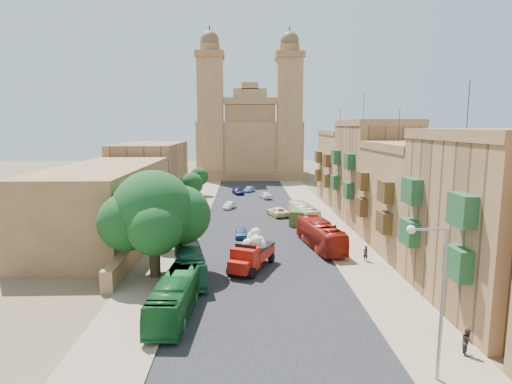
{
  "coord_description": "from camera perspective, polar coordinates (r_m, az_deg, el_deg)",
  "views": [
    {
      "loc": [
        -1.81,
        -32.08,
        13.0
      ],
      "look_at": [
        0.0,
        26.0,
        4.0
      ],
      "focal_mm": 30.0,
      "sensor_mm": 36.0,
      "label": 1
    }
  ],
  "objects": [
    {
      "name": "church",
      "position": [
        110.76,
        -0.86,
        7.0
      ],
      "size": [
        28.0,
        22.5,
        36.3
      ],
      "color": "olive",
      "rests_on": "ground"
    },
    {
      "name": "pedestrian_b",
      "position": [
        28.61,
        26.33,
        -17.44
      ],
      "size": [
        0.74,
        0.87,
        1.57
      ],
      "primitive_type": "imported",
      "rotation": [
        0.0,
        0.0,
        1.36
      ],
      "color": "#2F2926",
      "rests_on": "ground"
    },
    {
      "name": "bus_cream_east",
      "position": [
        58.87,
        6.37,
        -2.79
      ],
      "size": [
        3.35,
        9.03,
        2.46
      ],
      "primitive_type": "imported",
      "rotation": [
        0.0,
        0.0,
        3.29
      ],
      "color": "#FDE1BA",
      "rests_on": "ground"
    },
    {
      "name": "bus_green_south",
      "position": [
        31.09,
        -10.61,
        -13.4
      ],
      "size": [
        2.87,
        9.69,
        2.66
      ],
      "primitive_type": "imported",
      "rotation": [
        0.0,
        0.0,
        -0.07
      ],
      "color": "#135A23",
      "rests_on": "ground"
    },
    {
      "name": "bus_red_east",
      "position": [
        46.65,
        8.58,
        -5.67
      ],
      "size": [
        3.96,
        10.44,
        2.84
      ],
      "primitive_type": "imported",
      "rotation": [
        0.0,
        0.0,
        3.3
      ],
      "color": "maroon",
      "rests_on": "ground"
    },
    {
      "name": "car_cream",
      "position": [
        62.44,
        2.87,
        -2.61
      ],
      "size": [
        3.46,
        5.14,
        1.31
      ],
      "primitive_type": "imported",
      "rotation": [
        0.0,
        0.0,
        3.44
      ],
      "color": "#F6E6A9",
      "rests_on": "ground"
    },
    {
      "name": "street_tree_c",
      "position": [
        69.19,
        -8.57,
        1.06
      ],
      "size": [
        3.68,
        3.68,
        5.66
      ],
      "color": "#362A1B",
      "rests_on": "ground"
    },
    {
      "name": "car_white_a",
      "position": [
        67.91,
        -3.57,
        -1.78
      ],
      "size": [
        2.12,
        3.48,
        1.08
      ],
      "primitive_type": "imported",
      "rotation": [
        0.0,
        0.0,
        -0.32
      ],
      "color": "silver",
      "rests_on": "ground"
    },
    {
      "name": "townhouse_b",
      "position": [
        47.17,
        20.35,
        -0.71
      ],
      "size": [
        9.0,
        14.0,
        14.9
      ],
      "color": "olive",
      "rests_on": "ground"
    },
    {
      "name": "street_tree_a",
      "position": [
        45.97,
        -12.03,
        -4.14
      ],
      "size": [
        2.79,
        2.79,
        4.28
      ],
      "color": "#362A1B",
      "rests_on": "ground"
    },
    {
      "name": "west_building_low",
      "position": [
        53.36,
        -19.42,
        -1.2
      ],
      "size": [
        10.0,
        28.0,
        8.4
      ],
      "primitive_type": "cube",
      "color": "brown",
      "rests_on": "ground"
    },
    {
      "name": "west_building_mid",
      "position": [
        78.19,
        -13.74,
        2.68
      ],
      "size": [
        10.0,
        22.0,
        10.0
      ],
      "primitive_type": "cube",
      "color": "#976C45",
      "rests_on": "ground"
    },
    {
      "name": "sidewalk_east",
      "position": [
        64.43,
        8.37,
        -2.93
      ],
      "size": [
        5.0,
        140.0,
        0.01
      ],
      "primitive_type": "cube",
      "color": "#856F57",
      "rests_on": "ground"
    },
    {
      "name": "townhouse_c",
      "position": [
        60.09,
        15.44,
        2.67
      ],
      "size": [
        9.0,
        14.0,
        17.4
      ],
      "color": "#976C45",
      "rests_on": "ground"
    },
    {
      "name": "car_dkblue",
      "position": [
        82.05,
        -2.4,
        0.11
      ],
      "size": [
        2.74,
        4.46,
        1.21
      ],
      "primitive_type": "imported",
      "rotation": [
        0.0,
        0.0,
        0.27
      ],
      "color": "#141745",
      "rests_on": "ground"
    },
    {
      "name": "olive_pickup",
      "position": [
        57.79,
        5.73,
        -3.26
      ],
      "size": [
        3.12,
        5.14,
        1.98
      ],
      "color": "#3F531F",
      "rests_on": "ground"
    },
    {
      "name": "west_wall",
      "position": [
        54.52,
        -13.08,
        -4.25
      ],
      "size": [
        1.0,
        40.0,
        1.8
      ],
      "primitive_type": "cube",
      "color": "olive",
      "rests_on": "ground"
    },
    {
      "name": "ground",
      "position": [
        34.66,
        1.38,
        -13.23
      ],
      "size": [
        260.0,
        260.0,
        0.0
      ],
      "primitive_type": "plane",
      "color": "brown"
    },
    {
      "name": "kerb_west",
      "position": [
        63.63,
        -6.44,
        -2.99
      ],
      "size": [
        0.25,
        140.0,
        0.12
      ],
      "primitive_type": "cube",
      "color": "#856F57",
      "rests_on": "ground"
    },
    {
      "name": "sidewalk_west",
      "position": [
        63.89,
        -8.67,
        -3.03
      ],
      "size": [
        5.0,
        140.0,
        0.01
      ],
      "primitive_type": "cube",
      "color": "#856F57",
      "rests_on": "ground"
    },
    {
      "name": "pedestrian_a",
      "position": [
        43.19,
        14.39,
        -7.93
      ],
      "size": [
        0.66,
        0.54,
        1.55
      ],
      "primitive_type": "imported",
      "rotation": [
        0.0,
        0.0,
        3.49
      ],
      "color": "black",
      "rests_on": "ground"
    },
    {
      "name": "car_blue_a",
      "position": [
        50.64,
        -2.02,
        -5.39
      ],
      "size": [
        1.4,
        3.45,
        1.17
      ],
      "primitive_type": "imported",
      "rotation": [
        0.0,
        0.0,
        -0.0
      ],
      "color": "#355999",
      "rests_on": "ground"
    },
    {
      "name": "kerb_east",
      "position": [
        64.02,
        6.17,
        -2.91
      ],
      "size": [
        0.25,
        140.0,
        0.12
      ],
      "primitive_type": "cube",
      "color": "#856F57",
      "rests_on": "ground"
    },
    {
      "name": "townhouse_d",
      "position": [
        73.58,
        12.21,
        3.27
      ],
      "size": [
        9.0,
        14.0,
        15.9
      ],
      "color": "olive",
      "rests_on": "ground"
    },
    {
      "name": "street_tree_d",
      "position": [
        81.05,
        -7.58,
        2.05
      ],
      "size": [
        3.47,
        3.47,
        5.33
      ],
      "color": "#362A1B",
      "rests_on": "ground"
    },
    {
      "name": "bus_green_north",
      "position": [
        38.02,
        -8.9,
        -9.19
      ],
      "size": [
        4.02,
        9.76,
        2.65
      ],
      "primitive_type": "imported",
      "rotation": [
        0.0,
        0.0,
        0.19
      ],
      "color": "#1E5B3D",
      "rests_on": "ground"
    },
    {
      "name": "road_surface",
      "position": [
        63.45,
        -0.11,
        -3.01
      ],
      "size": [
        14.0,
        140.0,
        0.01
      ],
      "primitive_type": "cube",
      "color": "black",
      "rests_on": "ground"
    },
    {
      "name": "car_blue_b",
      "position": [
        84.84,
        -0.88,
        0.37
      ],
      "size": [
        2.4,
        3.58,
        1.12
      ],
      "primitive_type": "imported",
      "rotation": [
        0.0,
        0.0,
        -0.4
      ],
      "color": "#3861A8",
      "rests_on": "ground"
    },
    {
      "name": "car_white_b",
      "position": [
        77.05,
        1.26,
        -0.42
      ],
      "size": [
        2.56,
        4.06,
        1.29
      ],
      "primitive_type": "imported",
      "rotation": [
        0.0,
        0.0,
        3.44
      ],
      "color": "white",
      "rests_on": "ground"
    },
    {
      "name": "red_truck",
      "position": [
        39.44,
        -0.58,
        -7.99
      ],
      "size": [
        4.61,
        6.57,
        3.65
      ],
      "color": "#A6170C",
      "rests_on": "ground"
    },
    {
      "name": "townhouse_a",
      "position": [
        34.71,
        29.09,
        -3.28
      ],
      "size": [
        9.0,
        14.0,
        16.4
      ],
      "color": "#976C45",
      "rests_on": "ground"
    },
    {
      "name": "ficus_tree",
      "position": [
        37.63,
        -13.43,
        -2.92
      ],
      "size": [
        9.33,
        8.59,
        9.33
      ],
      "color": "#362A1B",
      "rests_on": "ground"
    },
    {
      "name": "pedestrian_c",
      "position": [
        51.24,
        10.51,
        -5.14
      ],
      "size": [
        0.61,
        0.98,
        1.56
      ],
      "primitive_type": "imported",
      "rotation": [
        0.0,
        0.0,
        4.45
      ],
      "color": "#3C3C3F",
      "rests_on": "ground"
    },
    {
      "name": "streetlamp",
      "position": [
        23.56,
        22.67,
        -11.24
      ],
      "size": [
        2.11,
        0.44,
        8.22
      ],
      "color": "gray",
      "rests_on": "ground"
    },
    {
      "name": "street_tree_b",
      "position": [
        57.57,
        -9.94,
        -1.46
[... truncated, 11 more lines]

